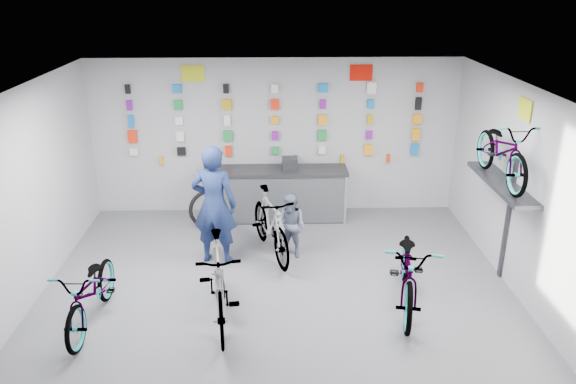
{
  "coord_description": "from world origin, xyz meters",
  "views": [
    {
      "loc": [
        -0.05,
        -6.42,
        4.4
      ],
      "look_at": [
        0.17,
        1.4,
        1.37
      ],
      "focal_mm": 35.0,
      "sensor_mm": 36.0,
      "label": 1
    }
  ],
  "objects_px": {
    "bike_service": "(271,224)",
    "clerk": "(214,205)",
    "bike_left": "(91,292)",
    "customer": "(291,226)",
    "bike_center": "(219,282)",
    "counter": "(276,195)",
    "bike_right": "(409,269)"
  },
  "relations": [
    {
      "from": "bike_service",
      "to": "clerk",
      "type": "xyz_separation_m",
      "value": [
        -0.89,
        -0.2,
        0.43
      ]
    },
    {
      "from": "bike_left",
      "to": "customer",
      "type": "relative_size",
      "value": 1.68
    },
    {
      "from": "bike_center",
      "to": "clerk",
      "type": "height_order",
      "value": "clerk"
    },
    {
      "from": "counter",
      "to": "bike_service",
      "type": "relative_size",
      "value": 1.45
    },
    {
      "from": "counter",
      "to": "customer",
      "type": "xyz_separation_m",
      "value": [
        0.24,
        -1.56,
        0.06
      ]
    },
    {
      "from": "bike_center",
      "to": "bike_right",
      "type": "distance_m",
      "value": 2.65
    },
    {
      "from": "bike_right",
      "to": "clerk",
      "type": "xyz_separation_m",
      "value": [
        -2.83,
        1.38,
        0.44
      ]
    },
    {
      "from": "bike_right",
      "to": "bike_left",
      "type": "bearing_deg",
      "value": -164.21
    },
    {
      "from": "counter",
      "to": "bike_right",
      "type": "xyz_separation_m",
      "value": [
        1.84,
        -3.09,
        0.07
      ]
    },
    {
      "from": "counter",
      "to": "bike_right",
      "type": "height_order",
      "value": "bike_right"
    },
    {
      "from": "bike_left",
      "to": "clerk",
      "type": "height_order",
      "value": "clerk"
    },
    {
      "from": "counter",
      "to": "customer",
      "type": "bearing_deg",
      "value": -81.14
    },
    {
      "from": "bike_left",
      "to": "bike_center",
      "type": "height_order",
      "value": "bike_center"
    },
    {
      "from": "customer",
      "to": "bike_right",
      "type": "bearing_deg",
      "value": -7.72
    },
    {
      "from": "bike_left",
      "to": "customer",
      "type": "xyz_separation_m",
      "value": [
        2.72,
        1.88,
        0.06
      ]
    },
    {
      "from": "counter",
      "to": "clerk",
      "type": "distance_m",
      "value": 2.03
    },
    {
      "from": "bike_left",
      "to": "clerk",
      "type": "relative_size",
      "value": 0.92
    },
    {
      "from": "bike_right",
      "to": "customer",
      "type": "bearing_deg",
      "value": 147.46
    },
    {
      "from": "bike_center",
      "to": "bike_right",
      "type": "bearing_deg",
      "value": 0.21
    },
    {
      "from": "counter",
      "to": "clerk",
      "type": "xyz_separation_m",
      "value": [
        -0.99,
        -1.7,
        0.5
      ]
    },
    {
      "from": "bike_service",
      "to": "clerk",
      "type": "distance_m",
      "value": 1.01
    },
    {
      "from": "clerk",
      "to": "customer",
      "type": "bearing_deg",
      "value": -162.78
    },
    {
      "from": "bike_right",
      "to": "customer",
      "type": "relative_size",
      "value": 1.94
    },
    {
      "from": "counter",
      "to": "bike_service",
      "type": "distance_m",
      "value": 1.51
    },
    {
      "from": "bike_left",
      "to": "bike_center",
      "type": "xyz_separation_m",
      "value": [
        1.69,
        0.02,
        0.12
      ]
    },
    {
      "from": "bike_center",
      "to": "clerk",
      "type": "relative_size",
      "value": 1.0
    },
    {
      "from": "bike_center",
      "to": "counter",
      "type": "bearing_deg",
      "value": 70.14
    },
    {
      "from": "bike_center",
      "to": "clerk",
      "type": "xyz_separation_m",
      "value": [
        -0.2,
        1.71,
        0.4
      ]
    },
    {
      "from": "counter",
      "to": "clerk",
      "type": "height_order",
      "value": "clerk"
    },
    {
      "from": "bike_right",
      "to": "bike_service",
      "type": "xyz_separation_m",
      "value": [
        -1.94,
        1.59,
        0.01
      ]
    },
    {
      "from": "bike_service",
      "to": "customer",
      "type": "height_order",
      "value": "bike_service"
    },
    {
      "from": "bike_service",
      "to": "customer",
      "type": "bearing_deg",
      "value": -26.98
    }
  ]
}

